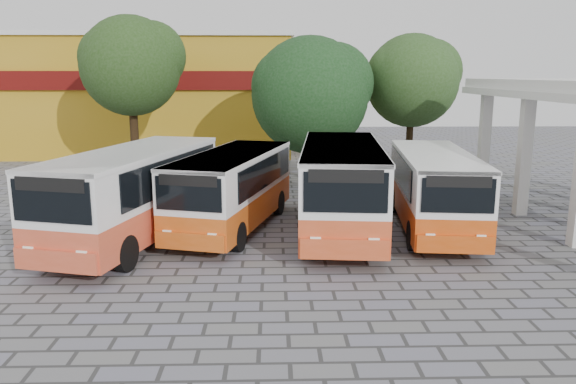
{
  "coord_description": "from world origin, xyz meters",
  "views": [
    {
      "loc": [
        -2.18,
        -15.78,
        5.61
      ],
      "look_at": [
        -1.66,
        3.71,
        1.5
      ],
      "focal_mm": 35.0,
      "sensor_mm": 36.0,
      "label": 1
    }
  ],
  "objects_px": {
    "bus_far_left": "(134,189)",
    "bus_centre_right": "(341,182)",
    "bus_centre_left": "(233,185)",
    "bus_far_right": "(434,186)"
  },
  "relations": [
    {
      "from": "bus_far_left",
      "to": "bus_centre_right",
      "type": "xyz_separation_m",
      "value": [
        7.11,
        0.96,
        0.03
      ]
    },
    {
      "from": "bus_far_left",
      "to": "bus_centre_right",
      "type": "bearing_deg",
      "value": 22.68
    },
    {
      "from": "bus_far_left",
      "to": "bus_centre_left",
      "type": "xyz_separation_m",
      "value": [
        3.2,
        1.49,
        -0.17
      ]
    },
    {
      "from": "bus_centre_left",
      "to": "bus_centre_right",
      "type": "relative_size",
      "value": 0.92
    },
    {
      "from": "bus_far_right",
      "to": "bus_far_left",
      "type": "bearing_deg",
      "value": -167.39
    },
    {
      "from": "bus_centre_right",
      "to": "bus_far_left",
      "type": "bearing_deg",
      "value": -166.85
    },
    {
      "from": "bus_centre_right",
      "to": "bus_far_right",
      "type": "height_order",
      "value": "bus_centre_right"
    },
    {
      "from": "bus_far_left",
      "to": "bus_far_right",
      "type": "distance_m",
      "value": 10.57
    },
    {
      "from": "bus_far_left",
      "to": "bus_far_right",
      "type": "height_order",
      "value": "bus_far_left"
    },
    {
      "from": "bus_far_left",
      "to": "bus_centre_left",
      "type": "distance_m",
      "value": 3.54
    }
  ]
}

